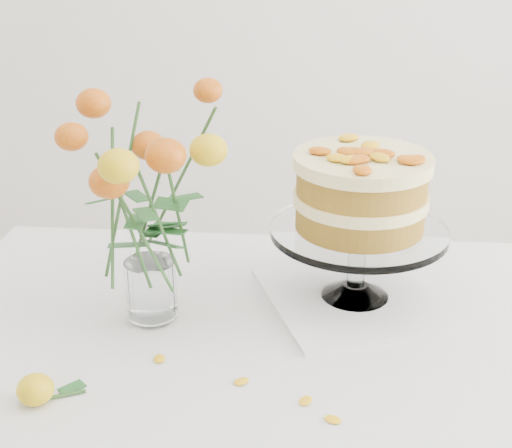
{
  "coord_description": "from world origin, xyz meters",
  "views": [
    {
      "loc": [
        -0.02,
        -1.01,
        1.42
      ],
      "look_at": [
        -0.12,
        0.13,
        0.93
      ],
      "focal_mm": 50.0,
      "sensor_mm": 36.0,
      "label": 1
    }
  ],
  "objects": [
    {
      "name": "table",
      "position": [
        0.0,
        0.0,
        0.67
      ],
      "size": [
        1.43,
        0.93,
        0.76
      ],
      "color": "#A87C62",
      "rests_on": "ground"
    },
    {
      "name": "napkin",
      "position": [
        0.07,
        0.18,
        0.76
      ],
      "size": [
        0.4,
        0.4,
        0.01
      ],
      "primitive_type": "cube",
      "rotation": [
        0.0,
        0.0,
        0.37
      ],
      "color": "white",
      "rests_on": "table"
    },
    {
      "name": "cake_stand",
      "position": [
        0.07,
        0.18,
        0.96
      ],
      "size": [
        0.32,
        0.32,
        0.29
      ],
      "rotation": [
        0.0,
        0.0,
        0.2
      ],
      "color": "white",
      "rests_on": "napkin"
    },
    {
      "name": "rose_vase",
      "position": [
        -0.3,
        0.08,
        1.02
      ],
      "size": [
        0.33,
        0.33,
        0.45
      ],
      "rotation": [
        0.0,
        0.0,
        0.12
      ],
      "color": "white",
      "rests_on": "table"
    },
    {
      "name": "loose_rose_near",
      "position": [
        -0.42,
        -0.17,
        0.78
      ],
      "size": [
        0.09,
        0.06,
        0.05
      ],
      "rotation": [
        0.0,
        0.0,
        0.41
      ],
      "color": "gold",
      "rests_on": "table"
    },
    {
      "name": "stray_petal_a",
      "position": [
        -0.12,
        -0.1,
        0.76
      ],
      "size": [
        0.03,
        0.02,
        0.0
      ],
      "primitive_type": "ellipsoid",
      "color": "yellow",
      "rests_on": "table"
    },
    {
      "name": "stray_petal_b",
      "position": [
        -0.02,
        -0.14,
        0.76
      ],
      "size": [
        0.03,
        0.02,
        0.0
      ],
      "primitive_type": "ellipsoid",
      "color": "yellow",
      "rests_on": "table"
    },
    {
      "name": "stray_petal_c",
      "position": [
        0.02,
        -0.18,
        0.76
      ],
      "size": [
        0.03,
        0.02,
        0.0
      ],
      "primitive_type": "ellipsoid",
      "color": "yellow",
      "rests_on": "table"
    },
    {
      "name": "stray_petal_d",
      "position": [
        -0.26,
        -0.05,
        0.76
      ],
      "size": [
        0.03,
        0.02,
        0.0
      ],
      "primitive_type": "ellipsoid",
      "color": "yellow",
      "rests_on": "table"
    }
  ]
}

